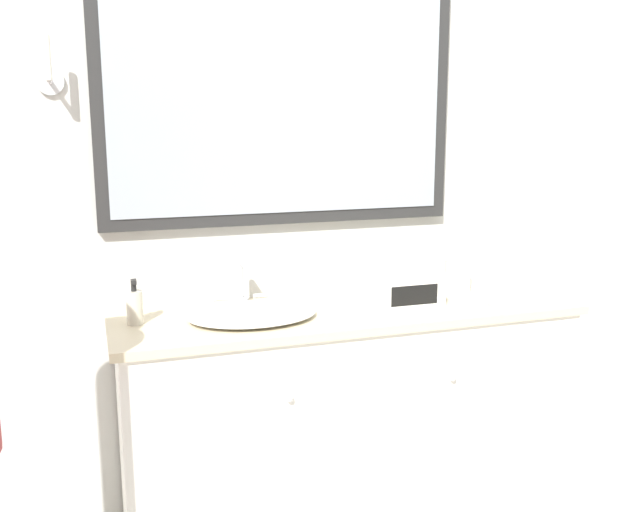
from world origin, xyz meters
TOP-DOWN VIEW (x-y plane):
  - wall_back at (-0.01, 0.55)m, footprint 8.00×0.18m
  - vanity_counter at (0.00, 0.27)m, footprint 1.70×0.52m
  - sink_basin at (-0.36, 0.25)m, footprint 0.45×0.38m
  - soap_bottle at (-0.75, 0.30)m, footprint 0.06×0.06m
  - appliance_box at (0.22, 0.24)m, footprint 0.25×0.14m
  - picture_frame at (0.49, 0.34)m, footprint 0.11×0.01m
  - hand_towel_near_sink at (0.67, 0.39)m, footprint 0.18×0.11m
  - metal_tray at (0.59, 0.16)m, footprint 0.18×0.13m

SIDE VIEW (x-z plane):
  - vanity_counter at x=0.00m, z-range 0.00..0.86m
  - metal_tray at x=0.59m, z-range 0.86..0.87m
  - hand_towel_near_sink at x=0.67m, z-range 0.86..0.89m
  - sink_basin at x=-0.36m, z-range 0.79..0.96m
  - appliance_box at x=0.22m, z-range 0.86..0.96m
  - soap_bottle at x=-0.75m, z-range 0.84..1.00m
  - picture_frame at x=0.49m, z-range 0.86..0.99m
  - wall_back at x=-0.01m, z-range 0.01..2.56m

